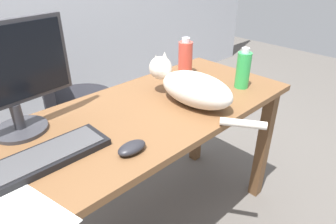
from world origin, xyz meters
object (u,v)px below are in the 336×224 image
(keyboard, at_px, (42,159))
(computer_mouse, at_px, (132,148))
(office_chair, at_px, (75,116))
(spray_bottle, at_px, (243,70))
(cat, at_px, (192,87))
(water_bottle, at_px, (185,58))
(monitor, at_px, (6,76))

(keyboard, bearing_deg, computer_mouse, -33.47)
(office_chair, relative_size, keyboard, 2.14)
(computer_mouse, distance_m, spray_bottle, 0.75)
(office_chair, distance_m, keyboard, 1.01)
(spray_bottle, bearing_deg, cat, 170.30)
(spray_bottle, bearing_deg, water_bottle, 102.41)
(office_chair, height_order, water_bottle, water_bottle)
(monitor, xyz_separation_m, cat, (0.65, -0.30, -0.15))
(monitor, height_order, keyboard, monitor)
(office_chair, bearing_deg, spray_bottle, -61.14)
(cat, height_order, water_bottle, water_bottle)
(cat, xyz_separation_m, spray_bottle, (0.32, -0.05, 0.01))
(computer_mouse, bearing_deg, water_bottle, 29.32)
(office_chair, relative_size, spray_bottle, 4.59)
(water_bottle, bearing_deg, monitor, 178.30)
(keyboard, relative_size, spray_bottle, 2.14)
(keyboard, xyz_separation_m, cat, (0.67, -0.05, 0.07))
(cat, bearing_deg, monitor, 155.32)
(monitor, height_order, spray_bottle, monitor)
(office_chair, height_order, keyboard, office_chair)
(monitor, distance_m, cat, 0.73)
(keyboard, distance_m, cat, 0.68)
(office_chair, height_order, computer_mouse, office_chair)
(cat, relative_size, spray_bottle, 2.99)
(keyboard, bearing_deg, spray_bottle, -6.29)
(office_chair, height_order, monitor, monitor)
(office_chair, xyz_separation_m, water_bottle, (0.43, -0.58, 0.44))
(keyboard, relative_size, computer_mouse, 4.00)
(computer_mouse, xyz_separation_m, spray_bottle, (0.75, 0.05, 0.08))
(computer_mouse, distance_m, water_bottle, 0.78)
(monitor, bearing_deg, spray_bottle, -20.01)
(cat, bearing_deg, office_chair, 101.93)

